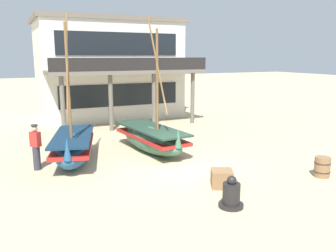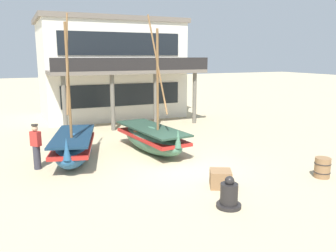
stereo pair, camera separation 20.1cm
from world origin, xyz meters
The scene contains 8 objects.
ground_plane centered at (0.00, 0.00, 0.00)m, with size 120.00×120.00×0.00m, color tan.
fishing_boat_near_left centered at (-3.46, 2.32, 0.62)m, with size 2.41×4.23×5.66m.
fishing_boat_centre_large centered at (-0.10, 2.46, 0.60)m, with size 1.95×4.51×5.77m.
fisherman_by_hull centered at (-4.84, 2.01, 0.83)m, with size 0.40×0.42×1.68m.
capstan_winch centered at (-0.28, -3.67, 0.35)m, with size 0.69×0.69×0.90m.
wooden_barrel centered at (3.99, -3.00, 0.35)m, with size 0.56×0.56×0.70m.
cargo_crate centered at (0.33, -2.31, 0.28)m, with size 0.66×0.66×0.55m, color olive.
harbor_building_main centered at (0.84, 12.42, 3.27)m, with size 9.39×8.44×6.52m.
Camera 2 is at (-5.47, -11.04, 4.10)m, focal length 36.78 mm.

